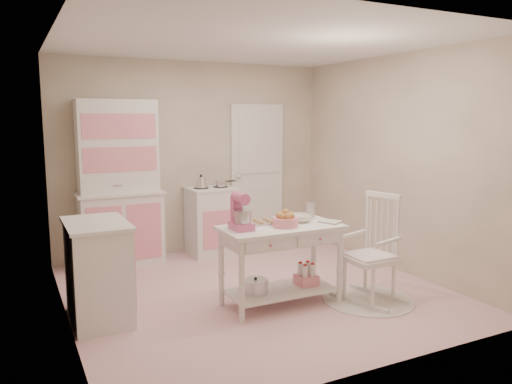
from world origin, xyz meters
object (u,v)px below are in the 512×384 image
base_cabinet (98,271)px  bread_basket (285,222)px  hutch (119,183)px  rocking_chair (370,248)px  stove (211,221)px  work_table (281,265)px  stand_mixer (241,212)px

base_cabinet → bread_basket: 1.81m
hutch → rocking_chair: (1.97, -2.43, -0.49)m
hutch → bread_basket: size_ratio=8.32×
rocking_chair → bread_basket: 0.92m
rocking_chair → stove: bearing=91.9°
work_table → hutch: bearing=118.2°
stand_mixer → hutch: bearing=109.7°
hutch → stand_mixer: 2.20m
base_cabinet → work_table: size_ratio=0.77×
hutch → work_table: size_ratio=1.73×
hutch → rocking_chair: size_ratio=1.89×
stove → bread_basket: bearing=-91.4°
hutch → base_cabinet: hutch is taller
hutch → base_cabinet: bearing=-108.2°
bread_basket → base_cabinet: bearing=164.7°
stove → bread_basket: (-0.05, -2.10, 0.39)m
stove → work_table: (-0.07, -2.05, -0.06)m
hutch → rocking_chair: bearing=-50.9°
rocking_chair → work_table: size_ratio=0.92×
rocking_chair → hutch: bearing=112.9°
rocking_chair → work_table: (-0.84, 0.33, -0.15)m
hutch → stove: size_ratio=2.26×
work_table → stove: bearing=88.0°
work_table → bread_basket: bearing=-68.2°
work_table → base_cabinet: bearing=166.2°
rocking_chair → work_table: 0.92m
stand_mixer → bread_basket: 0.46m
hutch → stove: hutch is taller
stand_mixer → work_table: bearing=-1.8°
base_cabinet → work_table: base_cabinet is taller
hutch → base_cabinet: size_ratio=2.26×
base_cabinet → rocking_chair: size_ratio=0.84×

